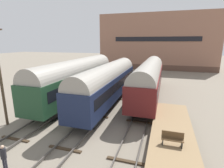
# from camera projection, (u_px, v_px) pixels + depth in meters

# --- Properties ---
(ground_plane) EXTENTS (200.00, 200.00, 0.00)m
(ground_plane) POSITION_uv_depth(u_px,v_px,m) (83.00, 130.00, 15.44)
(ground_plane) COLOR slate
(track_left) EXTENTS (2.60, 60.00, 0.26)m
(track_left) POSITION_uv_depth(u_px,v_px,m) (40.00, 122.00, 16.69)
(track_left) COLOR #4C4742
(track_left) RESTS_ON ground
(track_middle) EXTENTS (2.60, 60.00, 0.26)m
(track_middle) POSITION_uv_depth(u_px,v_px,m) (83.00, 129.00, 15.40)
(track_middle) COLOR #4C4742
(track_middle) RESTS_ON ground
(track_right) EXTENTS (2.60, 60.00, 0.26)m
(track_right) POSITION_uv_depth(u_px,v_px,m) (134.00, 137.00, 14.12)
(track_right) COLOR #4C4742
(track_right) RESTS_ON ground
(train_car_maroon) EXTENTS (3.04, 18.17, 5.13)m
(train_car_maroon) POSITION_uv_depth(u_px,v_px,m) (149.00, 77.00, 23.70)
(train_car_maroon) COLOR black
(train_car_maroon) RESTS_ON ground
(train_car_green) EXTENTS (3.10, 18.30, 5.41)m
(train_car_green) POSITION_uv_depth(u_px,v_px,m) (78.00, 77.00, 23.24)
(train_car_green) COLOR black
(train_car_green) RESTS_ON ground
(train_car_navy) EXTENTS (2.91, 17.27, 5.07)m
(train_car_navy) POSITION_uv_depth(u_px,v_px,m) (108.00, 81.00, 21.35)
(train_car_navy) COLOR black
(train_car_navy) RESTS_ON ground
(station_platform) EXTENTS (3.11, 13.57, 0.99)m
(station_platform) POSITION_uv_depth(u_px,v_px,m) (172.00, 136.00, 12.78)
(station_platform) COLOR #8C704C
(station_platform) RESTS_ON ground
(bench) EXTENTS (1.40, 0.40, 0.91)m
(bench) POSITION_uv_depth(u_px,v_px,m) (172.00, 138.00, 11.40)
(bench) COLOR brown
(bench) RESTS_ON station_platform
(person_worker) EXTENTS (0.32, 0.32, 1.66)m
(person_worker) POSITION_uv_depth(u_px,v_px,m) (4.00, 155.00, 10.44)
(person_worker) COLOR #282833
(person_worker) RESTS_ON ground
(utility_pole) EXTENTS (1.80, 0.24, 9.76)m
(utility_pole) POSITION_uv_depth(u_px,v_px,m) (0.00, 72.00, 15.31)
(utility_pole) COLOR #473828
(utility_pole) RESTS_ON ground
(warehouse_building) EXTENTS (31.64, 10.61, 15.11)m
(warehouse_building) POSITION_uv_depth(u_px,v_px,m) (157.00, 42.00, 51.05)
(warehouse_building) COLOR brown
(warehouse_building) RESTS_ON ground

